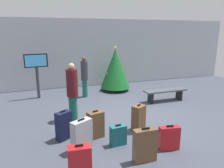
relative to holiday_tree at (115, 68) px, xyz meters
The scene contains 15 objects.
ground_plane 3.57m from the holiday_tree, 101.39° to the right, with size 16.00×16.00×0.00m, color #424754.
back_wall 1.65m from the holiday_tree, 116.21° to the left, with size 16.00×0.20×3.41m, color #B7BCC1.
holiday_tree is the anchor object (origin of this frame).
flight_info_kiosk 3.54m from the holiday_tree, behind, with size 0.94×0.22×1.89m.
waiting_bench 2.70m from the holiday_tree, 58.19° to the right, with size 1.80×0.44×0.48m.
traveller_0 1.73m from the holiday_tree, 159.95° to the right, with size 0.41×0.41×1.76m.
traveller_1 3.81m from the holiday_tree, 130.48° to the right, with size 0.45×0.45×1.84m.
suitcase_0 5.46m from the holiday_tree, 118.21° to the right, with size 0.55×0.43×0.80m.
suitcase_1 4.41m from the holiday_tree, 101.00° to the right, with size 0.44×0.40×0.79m.
suitcase_2 5.86m from the holiday_tree, 103.45° to the right, with size 0.52×0.20×0.79m.
suitcase_3 4.80m from the holiday_tree, 116.15° to the right, with size 0.46×0.36×0.76m.
suitcase_4 6.42m from the holiday_tree, 115.92° to the right, with size 0.46×0.27×0.71m.
suitcase_5 5.50m from the holiday_tree, 96.10° to the right, with size 0.51×0.25×0.63m.
suitcase_6 5.17m from the holiday_tree, 108.97° to the right, with size 0.41×0.22×0.55m.
suitcase_7 5.06m from the holiday_tree, 125.38° to the right, with size 0.46×0.40×0.80m.
Camera 1 is at (-2.67, -5.94, 2.76)m, focal length 33.62 mm.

